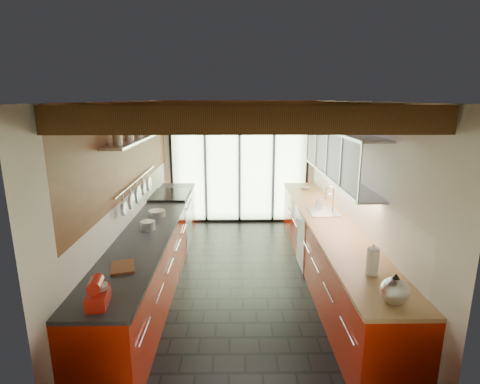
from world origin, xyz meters
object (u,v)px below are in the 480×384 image
at_px(bowl, 305,188).
at_px(stand_mixer, 98,293).
at_px(kettle, 395,289).
at_px(soap_bottle, 319,201).
at_px(paper_towel, 373,262).

bearing_deg(bowl, stand_mixer, -121.30).
xyz_separation_m(kettle, soap_bottle, (0.00, 2.95, -0.03)).
relative_size(kettle, paper_towel, 1.02).
xyz_separation_m(stand_mixer, kettle, (2.54, -0.01, 0.02)).
relative_size(stand_mixer, kettle, 0.92).
height_order(paper_towel, soap_bottle, paper_towel).
distance_m(stand_mixer, paper_towel, 2.59).
bearing_deg(paper_towel, stand_mixer, -168.31).
distance_m(soap_bottle, bowl, 1.24).
distance_m(stand_mixer, soap_bottle, 3.89).
xyz_separation_m(stand_mixer, soap_bottle, (2.54, 2.94, -0.01)).
relative_size(stand_mixer, soap_bottle, 1.63).
xyz_separation_m(paper_towel, soap_bottle, (0.00, 2.41, -0.04)).
bearing_deg(stand_mixer, kettle, -0.16).
distance_m(kettle, soap_bottle, 2.95).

